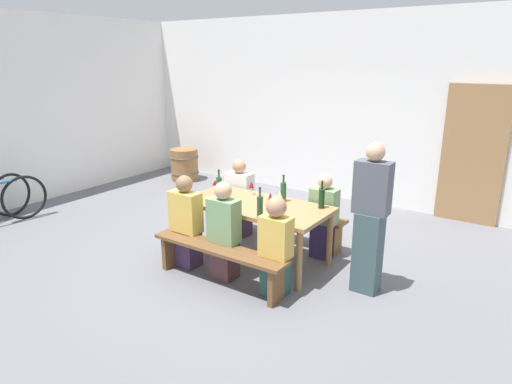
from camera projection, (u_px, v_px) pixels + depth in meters
ground_plane at (256, 260)px, 5.68m from camera, size 24.00×24.00×0.00m
back_wall at (359, 110)px, 7.71m from camera, size 14.00×0.20×3.20m
side_wall at (34, 110)px, 7.73m from camera, size 0.20×6.69×3.20m
wooden_door at (473, 155)px, 6.73m from camera, size 0.90×0.06×2.10m
tasting_table at (256, 210)px, 5.49m from camera, size 1.81×0.88×0.75m
bench_near at (219, 255)px, 5.00m from camera, size 1.71×0.30×0.45m
bench_far at (286, 218)px, 6.17m from camera, size 1.71×0.30×0.45m
wine_bottle_0 at (283, 191)px, 5.52m from camera, size 0.07×0.07×0.34m
wine_bottle_1 at (260, 206)px, 4.97m from camera, size 0.07×0.07×0.35m
wine_bottle_2 at (219, 185)px, 5.79m from camera, size 0.07×0.07×0.33m
wine_bottle_3 at (322, 198)px, 5.27m from camera, size 0.07×0.07×0.34m
wine_glass_0 at (280, 195)px, 5.45m from camera, size 0.07×0.07×0.17m
wine_glass_1 at (215, 183)px, 5.92m from camera, size 0.07×0.07×0.16m
wine_glass_2 at (270, 197)px, 5.38m from camera, size 0.06×0.06×0.16m
wine_glass_3 at (251, 185)px, 5.80m from camera, size 0.07×0.07×0.17m
wine_glass_4 at (282, 210)px, 4.93m from camera, size 0.07×0.07×0.14m
seated_guest_near_0 at (186, 224)px, 5.39m from camera, size 0.39×0.24×1.14m
seated_guest_near_1 at (224, 233)px, 5.08m from camera, size 0.36×0.24×1.16m
seated_guest_near_2 at (276, 248)px, 4.71m from camera, size 0.33×0.24×1.11m
seated_guest_far_0 at (240, 200)px, 6.37m from camera, size 0.38×0.24×1.11m
seated_guest_far_1 at (323, 218)px, 5.66m from camera, size 0.34×0.24×1.09m
standing_host at (370, 222)px, 4.73m from camera, size 0.37×0.24×1.65m
wine_barrel at (185, 164)px, 9.32m from camera, size 0.60×0.60×0.65m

